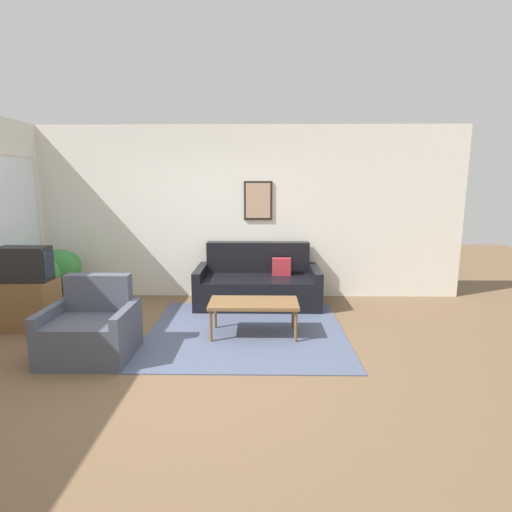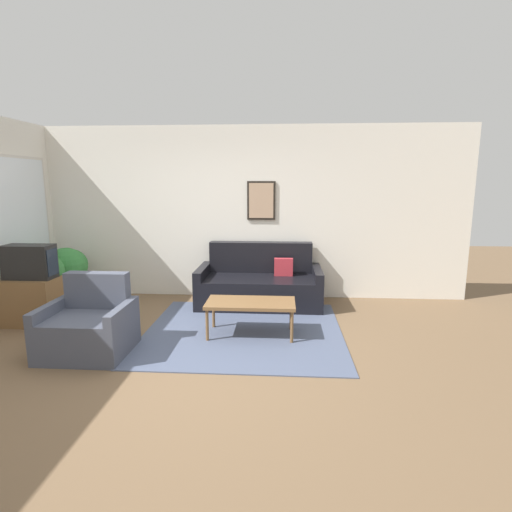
{
  "view_description": "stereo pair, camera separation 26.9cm",
  "coord_description": "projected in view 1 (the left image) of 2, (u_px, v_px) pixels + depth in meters",
  "views": [
    {
      "loc": [
        0.83,
        -3.87,
        1.83
      ],
      "look_at": [
        0.75,
        1.43,
        0.85
      ],
      "focal_mm": 28.0,
      "sensor_mm": 36.0,
      "label": 1
    },
    {
      "loc": [
        1.1,
        -3.86,
        1.83
      ],
      "look_at": [
        0.75,
        1.43,
        0.85
      ],
      "focal_mm": 28.0,
      "sensor_mm": 36.0,
      "label": 2
    }
  ],
  "objects": [
    {
      "name": "ground_plane",
      "position": [
        182.0,
        361.0,
        4.16
      ],
      "size": [
        16.0,
        16.0,
        0.0
      ],
      "primitive_type": "plane",
      "color": "brown"
    },
    {
      "name": "area_rug",
      "position": [
        246.0,
        331.0,
        4.97
      ],
      "size": [
        2.42,
        2.29,
        0.01
      ],
      "color": "#4C5670",
      "rests_on": "ground_plane"
    },
    {
      "name": "wall_back",
      "position": [
        210.0,
        213.0,
        6.32
      ],
      "size": [
        8.0,
        0.09,
        2.7
      ],
      "color": "white",
      "rests_on": "ground_plane"
    },
    {
      "name": "couch",
      "position": [
        258.0,
        284.0,
        6.05
      ],
      "size": [
        1.84,
        0.9,
        0.91
      ],
      "color": "black",
      "rests_on": "ground_plane"
    },
    {
      "name": "coffee_table",
      "position": [
        254.0,
        305.0,
        4.78
      ],
      "size": [
        1.06,
        0.52,
        0.43
      ],
      "color": "brown",
      "rests_on": "ground_plane"
    },
    {
      "name": "tv_stand",
      "position": [
        29.0,
        304.0,
        5.07
      ],
      "size": [
        0.65,
        0.47,
        0.61
      ],
      "color": "brown",
      "rests_on": "ground_plane"
    },
    {
      "name": "tv",
      "position": [
        24.0,
        264.0,
        4.97
      ],
      "size": [
        0.62,
        0.28,
        0.44
      ],
      "color": "black",
      "rests_on": "tv_stand"
    },
    {
      "name": "armchair",
      "position": [
        91.0,
        330.0,
        4.24
      ],
      "size": [
        0.89,
        0.76,
        0.83
      ],
      "rotation": [
        0.0,
        0.0,
        -0.35
      ],
      "color": "#474C5B",
      "rests_on": "ground_plane"
    },
    {
      "name": "potted_plant_tall",
      "position": [
        37.0,
        277.0,
        5.22
      ],
      "size": [
        0.57,
        0.57,
        0.92
      ],
      "color": "slate",
      "rests_on": "ground_plane"
    },
    {
      "name": "potted_plant_by_window",
      "position": [
        65.0,
        271.0,
        6.05
      ],
      "size": [
        0.5,
        0.5,
        0.82
      ],
      "color": "#935638",
      "rests_on": "ground_plane"
    },
    {
      "name": "potted_plant_small",
      "position": [
        60.0,
        272.0,
        5.81
      ],
      "size": [
        0.6,
        0.6,
        0.88
      ],
      "color": "beige",
      "rests_on": "ground_plane"
    }
  ]
}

